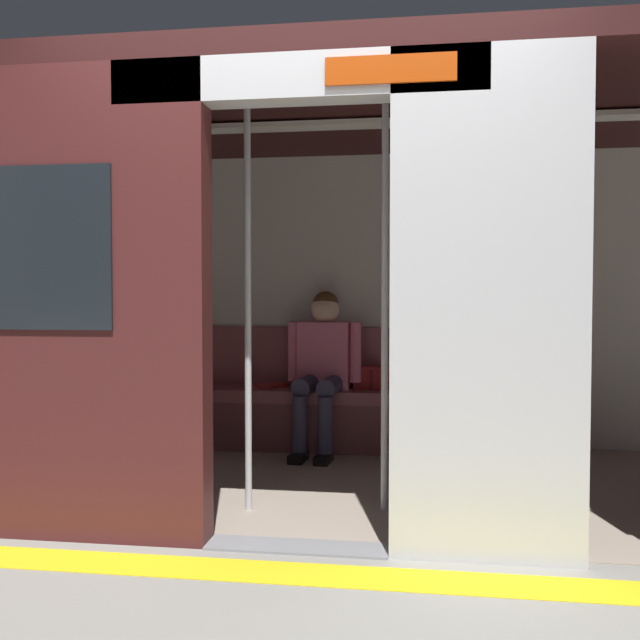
# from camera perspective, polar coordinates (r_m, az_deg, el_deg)

# --- Properties ---
(ground_plane) EXTENTS (60.00, 60.00, 0.00)m
(ground_plane) POSITION_cam_1_polar(r_m,az_deg,el_deg) (3.46, -1.80, -17.61)
(ground_plane) COLOR gray
(platform_edge_strip) EXTENTS (8.00, 0.24, 0.01)m
(platform_edge_strip) POSITION_cam_1_polar(r_m,az_deg,el_deg) (3.18, -2.80, -19.36)
(platform_edge_strip) COLOR yellow
(platform_edge_strip) RESTS_ON ground_plane
(train_car) EXTENTS (6.40, 2.56, 2.34)m
(train_car) POSITION_cam_1_polar(r_m,az_deg,el_deg) (4.36, 0.09, 6.81)
(train_car) COLOR silver
(train_car) RESTS_ON ground_plane
(bench_seat) EXTENTS (3.00, 0.44, 0.45)m
(bench_seat) POSITION_cam_1_polar(r_m,az_deg,el_deg) (5.35, 2.07, -6.67)
(bench_seat) COLOR #935156
(bench_seat) RESTS_ON ground_plane
(person_seated) EXTENTS (0.55, 0.70, 1.18)m
(person_seated) POSITION_cam_1_polar(r_m,az_deg,el_deg) (5.28, 0.21, -3.22)
(person_seated) COLOR pink
(person_seated) RESTS_ON ground_plane
(handbag) EXTENTS (0.26, 0.15, 0.17)m
(handbag) POSITION_cam_1_polar(r_m,az_deg,el_deg) (5.37, 4.11, -4.58)
(handbag) COLOR maroon
(handbag) RESTS_ON bench_seat
(book) EXTENTS (0.24, 0.27, 0.03)m
(book) POSITION_cam_1_polar(r_m,az_deg,el_deg) (5.48, -3.87, -5.20)
(book) COLOR #B22D2D
(book) RESTS_ON bench_seat
(grab_pole_door) EXTENTS (0.04, 0.04, 2.20)m
(grab_pole_door) POSITION_cam_1_polar(r_m,az_deg,el_deg) (3.85, -5.74, 1.15)
(grab_pole_door) COLOR silver
(grab_pole_door) RESTS_ON ground_plane
(grab_pole_far) EXTENTS (0.04, 0.04, 2.20)m
(grab_pole_far) POSITION_cam_1_polar(r_m,az_deg,el_deg) (3.84, 5.15, 1.15)
(grab_pole_far) COLOR silver
(grab_pole_far) RESTS_ON ground_plane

